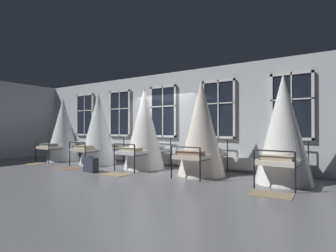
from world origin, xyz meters
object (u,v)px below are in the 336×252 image
at_px(cot_first, 63,130).
at_px(cot_third, 144,129).
at_px(cot_fifth, 283,129).
at_px(cot_fourth, 201,128).
at_px(suitcase_dark, 91,165).
at_px(cot_second, 98,129).

relative_size(cot_first, cot_third, 0.96).
xyz_separation_m(cot_third, cot_fifth, (4.25, -0.03, -0.01)).
distance_m(cot_first, cot_fifth, 8.44).
height_order(cot_fourth, cot_fifth, cot_fourth).
bearing_deg(suitcase_dark, cot_first, 167.48).
xyz_separation_m(cot_first, suitcase_dark, (3.32, -1.40, -1.02)).
relative_size(cot_third, cot_fifth, 1.01).
xyz_separation_m(cot_second, cot_fifth, (6.34, 0.05, 0.01)).
height_order(cot_third, cot_fifth, cot_third).
bearing_deg(cot_fourth, cot_first, 89.39).
height_order(cot_fourth, suitcase_dark, cot_fourth).
distance_m(cot_second, cot_fifth, 6.34).
height_order(cot_fifth, suitcase_dark, cot_fifth).
relative_size(cot_fourth, suitcase_dark, 4.56).
bearing_deg(cot_second, suitcase_dark, -138.26).
distance_m(cot_second, suitcase_dark, 2.12).
xyz_separation_m(cot_third, cot_fourth, (2.11, -0.08, 0.01)).
relative_size(cot_first, cot_second, 0.98).
distance_m(cot_first, cot_fourth, 6.30).
bearing_deg(cot_first, cot_second, -91.75).
xyz_separation_m(cot_first, cot_fifth, (8.44, 0.04, 0.04)).
bearing_deg(cot_third, cot_fifth, -88.80).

